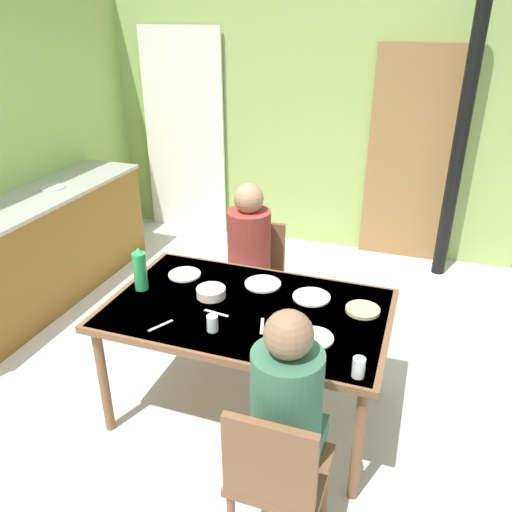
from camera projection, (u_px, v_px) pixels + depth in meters
name	position (u px, v px, depth m)	size (l,w,h in m)	color
ground_plane	(184.00, 404.00, 3.23)	(7.24, 7.24, 0.00)	silver
wall_back	(302.00, 121.00, 5.05)	(4.27, 0.10, 2.52)	#95B05E
door_wooden	(411.00, 158.00, 4.78)	(0.80, 0.05, 2.00)	olive
stove_pipe_column	(461.00, 139.00, 4.32)	(0.12, 0.12, 2.52)	black
curtain_panel	(184.00, 134.00, 5.43)	(0.90, 0.03, 2.12)	white
kitchen_counter	(32.00, 254.00, 4.17)	(0.61, 2.46, 0.91)	brown
dining_table	(247.00, 317.00, 2.90)	(1.58, 0.97, 0.74)	brown
chair_near_diner	(276.00, 474.00, 2.14)	(0.40, 0.40, 0.87)	brown
chair_far_diner	(255.00, 273.00, 3.77)	(0.40, 0.40, 0.87)	brown
person_near_diner	(287.00, 400.00, 2.13)	(0.30, 0.37, 0.77)	#3B6E56
person_far_diner	(248.00, 246.00, 3.53)	(0.30, 0.37, 0.77)	maroon
water_bottle_green_near	(140.00, 270.00, 3.01)	(0.08, 0.08, 0.27)	green
serving_bowl_center	(211.00, 292.00, 2.97)	(0.17, 0.17, 0.06)	beige
dinner_plate_near_left	(311.00, 297.00, 2.96)	(0.22, 0.22, 0.01)	white
dinner_plate_near_right	(314.00, 338.00, 2.59)	(0.20, 0.20, 0.01)	white
dinner_plate_far_center	(185.00, 274.00, 3.21)	(0.20, 0.20, 0.01)	white
dinner_plate_far_side	(263.00, 284.00, 3.10)	(0.22, 0.22, 0.01)	white
drinking_glass_by_near_diner	(359.00, 367.00, 2.31)	(0.06, 0.06, 0.10)	silver
drinking_glass_by_far_diner	(212.00, 323.00, 2.64)	(0.06, 0.06, 0.09)	silver
drinking_glass_spare_center	(283.00, 334.00, 2.54)	(0.06, 0.06, 0.10)	silver
bread_plate_sliced	(363.00, 310.00, 2.83)	(0.19, 0.19, 0.02)	#DBB77A
cutlery_knife_near	(262.00, 326.00, 2.70)	(0.15, 0.02, 0.00)	silver
cutlery_fork_near	(216.00, 313.00, 2.81)	(0.15, 0.02, 0.00)	silver
cutlery_knife_far	(161.00, 326.00, 2.70)	(0.15, 0.02, 0.00)	silver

